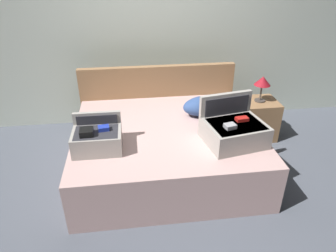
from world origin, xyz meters
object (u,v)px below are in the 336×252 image
at_px(bed, 167,149).
at_px(hard_case_large, 234,130).
at_px(table_lamp, 263,82).
at_px(nightstand, 257,119).
at_px(hard_case_medium, 97,138).
at_px(pillow_near_headboard, 206,106).

relative_size(bed, hard_case_large, 3.09).
xyz_separation_m(hard_case_large, table_lamp, (0.61, 0.85, 0.11)).
relative_size(bed, nightstand, 3.79).
height_order(hard_case_large, nightstand, hard_case_large).
bearing_deg(hard_case_medium, bed, 23.27).
xyz_separation_m(bed, pillow_near_headboard, (0.47, 0.26, 0.35)).
bearing_deg(pillow_near_headboard, nightstand, 20.90).
xyz_separation_m(hard_case_medium, table_lamp, (1.85, 0.82, 0.12)).
distance_m(bed, table_lamp, 1.40).
bearing_deg(table_lamp, pillow_near_headboard, -159.10).
bearing_deg(pillow_near_headboard, bed, -150.79).
distance_m(hard_case_medium, table_lamp, 2.03).
xyz_separation_m(hard_case_large, nightstand, (0.61, 0.85, -0.38)).
relative_size(hard_case_large, hard_case_medium, 1.38).
relative_size(pillow_near_headboard, nightstand, 1.07).
height_order(pillow_near_headboard, table_lamp, table_lamp).
height_order(bed, hard_case_medium, hard_case_medium).
height_order(pillow_near_headboard, nightstand, pillow_near_headboard).
xyz_separation_m(bed, hard_case_large, (0.59, -0.31, 0.37)).
relative_size(hard_case_large, table_lamp, 1.91).
bearing_deg(hard_case_medium, table_lamp, 24.24).
bearing_deg(table_lamp, hard_case_medium, -156.24).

